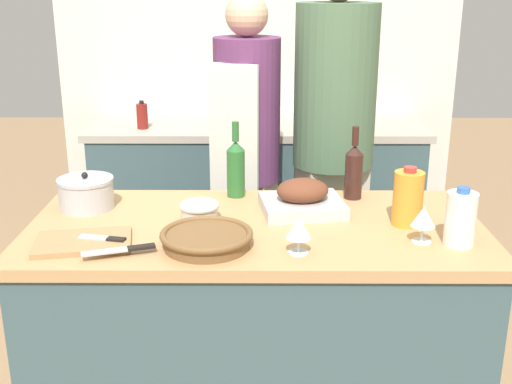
# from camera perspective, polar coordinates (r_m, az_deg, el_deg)

# --- Properties ---
(kitchen_island) EXTENTS (1.58, 0.75, 0.88)m
(kitchen_island) POSITION_cam_1_polar(r_m,az_deg,el_deg) (2.42, -0.01, -12.57)
(kitchen_island) COLOR #3D565B
(kitchen_island) RESTS_ON ground_plane
(back_counter) EXTENTS (1.87, 0.60, 0.91)m
(back_counter) POSITION_cam_1_polar(r_m,az_deg,el_deg) (3.76, 0.11, -0.69)
(back_counter) COLOR #3D565B
(back_counter) RESTS_ON ground_plane
(back_wall) EXTENTS (2.37, 0.10, 2.55)m
(back_wall) POSITION_cam_1_polar(r_m,az_deg,el_deg) (3.92, 0.13, 12.42)
(back_wall) COLOR silver
(back_wall) RESTS_ON ground_plane
(roasting_pan) EXTENTS (0.32, 0.28, 0.12)m
(roasting_pan) POSITION_cam_1_polar(r_m,az_deg,el_deg) (2.33, 4.14, -0.64)
(roasting_pan) COLOR #BCBCC1
(roasting_pan) RESTS_ON kitchen_island
(wicker_basket) EXTENTS (0.30, 0.30, 0.05)m
(wicker_basket) POSITION_cam_1_polar(r_m,az_deg,el_deg) (2.04, -4.41, -4.10)
(wicker_basket) COLOR brown
(wicker_basket) RESTS_ON kitchen_island
(cutting_board) EXTENTS (0.33, 0.25, 0.02)m
(cutting_board) POSITION_cam_1_polar(r_m,az_deg,el_deg) (2.13, -15.11, -4.32)
(cutting_board) COLOR #AD7F51
(cutting_board) RESTS_ON kitchen_island
(stock_pot) EXTENTS (0.20, 0.20, 0.14)m
(stock_pot) POSITION_cam_1_polar(r_m,az_deg,el_deg) (2.44, -14.86, -0.10)
(stock_pot) COLOR #B7B7BC
(stock_pot) RESTS_ON kitchen_island
(mixing_bowl) EXTENTS (0.14, 0.14, 0.07)m
(mixing_bowl) POSITION_cam_1_polar(r_m,az_deg,el_deg) (2.26, -5.05, -1.63)
(mixing_bowl) COLOR beige
(mixing_bowl) RESTS_ON kitchen_island
(juice_jug) EXTENTS (0.10, 0.10, 0.21)m
(juice_jug) POSITION_cam_1_polar(r_m,az_deg,el_deg) (2.25, 13.34, -0.51)
(juice_jug) COLOR orange
(juice_jug) RESTS_ON kitchen_island
(milk_jug) EXTENTS (0.10, 0.10, 0.19)m
(milk_jug) POSITION_cam_1_polar(r_m,az_deg,el_deg) (2.13, 17.73, -2.26)
(milk_jug) COLOR white
(milk_jug) RESTS_ON kitchen_island
(wine_bottle_green) EXTENTS (0.07, 0.07, 0.28)m
(wine_bottle_green) POSITION_cam_1_polar(r_m,az_deg,el_deg) (2.48, 8.69, 1.92)
(wine_bottle_green) COLOR #381E19
(wine_bottle_green) RESTS_ON kitchen_island
(wine_bottle_dark) EXTENTS (0.07, 0.07, 0.30)m
(wine_bottle_dark) POSITION_cam_1_polar(r_m,az_deg,el_deg) (2.48, -1.81, 2.22)
(wine_bottle_dark) COLOR #28662D
(wine_bottle_dark) RESTS_ON kitchen_island
(wine_glass_left) EXTENTS (0.08, 0.08, 0.12)m
(wine_glass_left) POSITION_cam_1_polar(r_m,az_deg,el_deg) (2.11, 14.66, -2.21)
(wine_glass_left) COLOR silver
(wine_glass_left) RESTS_ON kitchen_island
(wine_glass_right) EXTENTS (0.08, 0.08, 0.12)m
(wine_glass_right) POSITION_cam_1_polar(r_m,az_deg,el_deg) (1.97, 3.82, -3.29)
(wine_glass_right) COLOR silver
(wine_glass_right) RESTS_ON kitchen_island
(knife_chef) EXTENTS (0.22, 0.10, 0.01)m
(knife_chef) POSITION_cam_1_polar(r_m,az_deg,el_deg) (2.01, -11.89, -5.04)
(knife_chef) COLOR #B7B7BC
(knife_chef) RESTS_ON cutting_board
(knife_paring) EXTENTS (0.16, 0.06, 0.01)m
(knife_paring) POSITION_cam_1_polar(r_m,az_deg,el_deg) (2.11, -13.37, -4.03)
(knife_paring) COLOR #B7B7BC
(knife_paring) RESTS_ON cutting_board
(stand_mixer) EXTENTS (0.18, 0.14, 0.31)m
(stand_mixer) POSITION_cam_1_polar(r_m,az_deg,el_deg) (3.65, 8.13, 7.98)
(stand_mixer) COLOR #B22323
(stand_mixer) RESTS_ON back_counter
(condiment_bottle_tall) EXTENTS (0.05, 0.05, 0.14)m
(condiment_bottle_tall) POSITION_cam_1_polar(r_m,az_deg,el_deg) (3.61, -0.48, 7.05)
(condiment_bottle_tall) COLOR #234C28
(condiment_bottle_tall) RESTS_ON back_counter
(condiment_bottle_short) EXTENTS (0.06, 0.06, 0.15)m
(condiment_bottle_short) POSITION_cam_1_polar(r_m,az_deg,el_deg) (3.56, -10.08, 6.67)
(condiment_bottle_short) COLOR maroon
(condiment_bottle_short) RESTS_ON back_counter
(condiment_bottle_extra) EXTENTS (0.07, 0.07, 0.16)m
(condiment_bottle_extra) POSITION_cam_1_polar(r_m,az_deg,el_deg) (3.71, -1.65, 7.50)
(condiment_bottle_extra) COLOR #332D28
(condiment_bottle_extra) RESTS_ON back_counter
(person_cook_aproned) EXTENTS (0.32, 0.34, 1.63)m
(person_cook_aproned) POSITION_cam_1_polar(r_m,az_deg,el_deg) (3.00, -0.81, 3.45)
(person_cook_aproned) COLOR beige
(person_cook_aproned) RESTS_ON ground_plane
(person_cook_guest) EXTENTS (0.37, 0.37, 1.80)m
(person_cook_guest) POSITION_cam_1_polar(r_m,az_deg,el_deg) (2.97, 6.89, 4.90)
(person_cook_guest) COLOR beige
(person_cook_guest) RESTS_ON ground_plane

